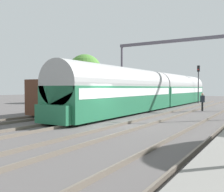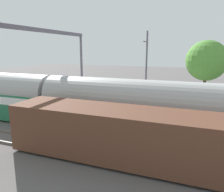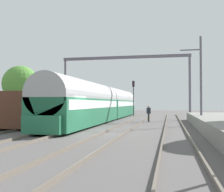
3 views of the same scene
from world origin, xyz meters
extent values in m
plane|color=#595454|center=(0.00, 0.00, 0.00)|extent=(120.00, 120.00, 0.00)
cube|color=#6B6155|center=(-6.53, 0.00, 0.08)|extent=(0.08, 60.00, 0.16)
cube|color=#6B6155|center=(-5.09, 0.00, 0.08)|extent=(0.08, 60.00, 0.16)
cube|color=#6B6155|center=(-2.65, 0.00, 0.08)|extent=(0.08, 60.00, 0.16)
cube|color=#6B6155|center=(-1.22, 0.00, 0.08)|extent=(0.08, 60.00, 0.16)
cube|color=#6B6155|center=(1.22, 0.00, 0.08)|extent=(0.08, 60.00, 0.16)
cube|color=#6B6155|center=(2.65, 0.00, 0.08)|extent=(0.08, 60.00, 0.16)
cube|color=#6B6155|center=(5.09, 0.00, 0.08)|extent=(0.08, 60.00, 0.16)
cube|color=#6B6155|center=(6.53, 0.00, 0.08)|extent=(0.08, 60.00, 0.16)
cube|color=#236B47|center=(-1.94, 5.23, 1.26)|extent=(2.90, 16.00, 2.20)
cube|color=white|center=(-1.94, 5.23, 1.89)|extent=(2.93, 15.36, 0.64)
cylinder|color=#A3A3A3|center=(-1.94, 5.23, 2.56)|extent=(2.84, 16.00, 2.84)
cube|color=#236B47|center=(-1.94, 21.58, 1.26)|extent=(2.90, 16.00, 2.20)
cube|color=white|center=(-1.94, 21.58, 1.89)|extent=(2.93, 15.36, 0.64)
cylinder|color=#A3A3A3|center=(-1.94, 21.58, 2.56)|extent=(2.84, 16.00, 2.84)
cube|color=#236B47|center=(-1.94, -3.02, 0.71)|extent=(2.40, 0.50, 1.10)
cube|color=#563323|center=(-5.81, 5.98, 1.51)|extent=(2.80, 13.00, 2.70)
cube|color=black|center=(-5.81, 5.98, 0.21)|extent=(2.52, 11.96, 0.10)
cylinder|color=black|center=(3.24, 11.77, 0.42)|extent=(0.25, 0.25, 0.85)
cube|color=#232833|center=(3.24, 11.77, 1.17)|extent=(0.45, 0.45, 0.64)
sphere|color=tan|center=(3.24, 11.77, 1.61)|extent=(0.24, 0.24, 0.24)
cylinder|color=#2D2D33|center=(-0.02, 24.53, 2.26)|extent=(0.14, 0.14, 4.53)
cube|color=black|center=(-0.02, 24.53, 4.98)|extent=(0.36, 0.20, 0.90)
sphere|color=red|center=(-0.02, 24.41, 4.84)|extent=(0.16, 0.16, 0.16)
cylinder|color=#5F5867|center=(-7.81, 15.84, 3.75)|extent=(0.28, 0.28, 7.50)
cube|color=#5F5867|center=(0.00, 15.84, 7.68)|extent=(16.02, 0.24, 0.36)
cylinder|color=#4C3826|center=(-15.38, 17.95, 1.41)|extent=(0.36, 0.36, 2.82)
sphere|color=#508C35|center=(-15.38, 17.95, 4.75)|extent=(5.15, 5.15, 5.15)
camera|label=1|loc=(8.62, -14.00, 2.24)|focal=41.78mm
camera|label=2|loc=(-16.31, 2.71, 6.02)|focal=34.63mm
camera|label=3|loc=(5.44, -18.26, 1.99)|focal=44.68mm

